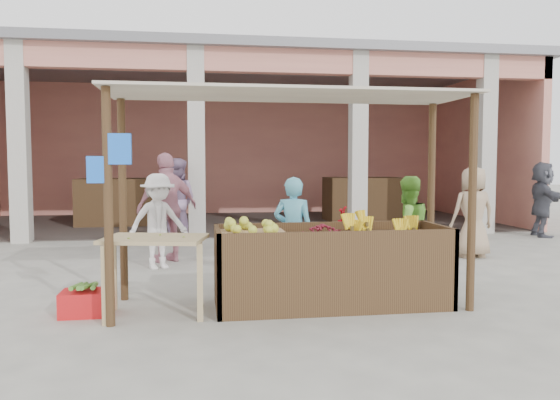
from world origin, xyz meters
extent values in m
plane|color=gray|center=(0.00, 0.00, 0.00)|extent=(60.00, 60.00, 0.00)
cube|color=tan|center=(0.00, 11.40, 2.00)|extent=(14.00, 0.20, 4.00)
cube|color=tan|center=(6.90, 8.50, 2.00)|extent=(0.20, 6.00, 4.00)
cube|color=tan|center=(0.00, 5.65, 3.75)|extent=(14.00, 0.30, 0.50)
cube|color=slate|center=(0.00, 8.50, 4.10)|extent=(14.40, 6.40, 0.20)
cube|color=#B7B2A7|center=(-4.50, 5.65, 2.00)|extent=(0.35, 0.35, 4.00)
cube|color=#B7B2A7|center=(-1.00, 5.65, 2.00)|extent=(0.35, 0.35, 4.00)
cube|color=#B7B2A7|center=(2.50, 5.65, 2.00)|extent=(0.35, 0.35, 4.00)
cube|color=#B7B2A7|center=(5.50, 5.65, 2.00)|extent=(0.35, 0.35, 4.00)
cube|color=#4A351D|center=(-3.00, 8.50, 0.60)|extent=(2.00, 1.20, 1.20)
cube|color=#4A351D|center=(3.50, 8.50, 0.60)|extent=(2.00, 1.20, 1.20)
cube|color=#4A351D|center=(0.50, 0.00, 0.40)|extent=(2.60, 0.95, 0.80)
cylinder|color=#4A351D|center=(-1.85, -0.45, 1.18)|extent=(0.09, 0.09, 2.35)
cylinder|color=#4A351D|center=(1.95, -0.45, 1.18)|extent=(0.09, 0.09, 2.35)
cylinder|color=#4A351D|center=(-1.85, 0.60, 1.18)|extent=(0.09, 0.09, 2.35)
cylinder|color=#4A351D|center=(1.95, 0.60, 1.18)|extent=(0.09, 0.09, 2.35)
cube|color=beige|center=(0.05, 0.08, 2.37)|extent=(4.00, 1.35, 0.03)
cube|color=blue|center=(-1.73, -0.45, 1.75)|extent=(0.22, 0.08, 0.30)
cube|color=blue|center=(-1.95, -0.45, 1.55)|extent=(0.18, 0.07, 0.26)
cube|color=#A98257|center=(-0.39, -0.04, 0.83)|extent=(0.71, 0.62, 0.06)
ellipsoid|color=#E3E142|center=(-0.39, -0.04, 0.93)|extent=(0.61, 0.53, 0.13)
ellipsoid|color=maroon|center=(0.40, 0.00, 0.88)|extent=(0.49, 0.40, 0.16)
cube|color=tan|center=(-1.44, -0.12, 0.82)|extent=(1.15, 0.89, 0.04)
cube|color=tan|center=(-1.90, -0.42, 0.40)|extent=(0.06, 0.06, 0.80)
cube|color=tan|center=(-0.97, -0.42, 0.40)|extent=(0.06, 0.06, 0.80)
cube|color=tan|center=(-1.90, 0.17, 0.40)|extent=(0.06, 0.06, 0.80)
cube|color=tan|center=(-0.97, 0.17, 0.40)|extent=(0.06, 0.06, 0.80)
cube|color=red|center=(-2.17, -0.01, 0.13)|extent=(0.51, 0.37, 0.26)
ellipsoid|color=maroon|center=(2.51, 5.19, 0.30)|extent=(0.43, 0.43, 0.59)
ellipsoid|color=maroon|center=(2.85, 5.24, 0.30)|extent=(0.43, 0.43, 0.59)
ellipsoid|color=maroon|center=(2.68, 5.49, 0.30)|extent=(0.43, 0.43, 0.59)
imported|color=#57B2CF|center=(0.23, 0.94, 0.77)|extent=(0.69, 0.61, 1.53)
imported|color=#6EBD3A|center=(1.80, 1.01, 0.76)|extent=(0.79, 0.55, 1.51)
imported|color=#A9050F|center=(0.81, 2.41, 0.48)|extent=(1.31, 1.94, 0.96)
imported|color=white|center=(-1.58, 2.46, 0.78)|extent=(1.12, 0.88, 1.57)
imported|color=#C57E8F|center=(-1.47, 3.03, 0.95)|extent=(1.26, 1.07, 1.89)
imported|color=tan|center=(3.64, 2.68, 0.86)|extent=(0.83, 0.55, 1.71)
imported|color=#474853|center=(6.43, 4.89, 0.86)|extent=(1.01, 1.70, 1.72)
imported|color=gray|center=(-1.41, 5.14, 0.93)|extent=(1.03, 0.79, 1.86)
camera|label=1|loc=(-0.98, -5.94, 1.62)|focal=35.00mm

